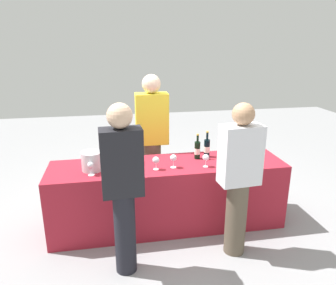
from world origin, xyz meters
The scene contains 16 objects.
ground_plane centered at (0.00, 0.00, 0.00)m, with size 12.00×12.00×0.00m, color gray.
tasting_table centered at (0.00, 0.00, 0.38)m, with size 2.63×0.66×0.76m, color maroon.
wine_bottle_0 centered at (-0.68, 0.09, 0.88)m, with size 0.08×0.08×0.32m.
wine_bottle_1 centered at (-0.45, 0.10, 0.87)m, with size 0.07×0.07×0.30m.
wine_bottle_2 centered at (0.36, 0.11, 0.87)m, with size 0.07×0.07×0.30m.
wine_bottle_3 centered at (0.49, 0.15, 0.87)m, with size 0.07×0.07×0.31m.
wine_glass_0 centered at (-0.83, -0.17, 0.87)m, with size 0.06×0.06×0.14m.
wine_glass_1 centered at (-0.53, -0.12, 0.87)m, with size 0.07×0.07×0.14m.
wine_glass_2 centered at (-0.15, -0.14, 0.87)m, with size 0.07×0.07×0.14m.
wine_glass_3 centered at (0.04, -0.12, 0.87)m, with size 0.07×0.07×0.15m.
wine_glass_4 centered at (0.39, -0.16, 0.86)m, with size 0.07×0.07×0.14m.
wine_glass_5 centered at (0.72, -0.09, 0.87)m, with size 0.07×0.07×0.14m.
ice_bucket centered at (-0.82, -0.03, 0.86)m, with size 0.22×0.22×0.20m, color silver.
server_pouring centered at (-0.10, 0.55, 0.92)m, with size 0.40×0.23×1.69m.
guest_0 centered at (-0.53, -0.71, 0.88)m, with size 0.37×0.22×1.60m.
guest_1 centered at (0.58, -0.63, 0.84)m, with size 0.40×0.24×1.55m.
Camera 1 is at (-0.59, -3.29, 2.09)m, focal length 34.39 mm.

